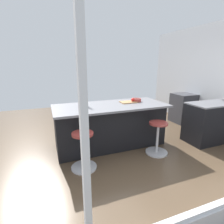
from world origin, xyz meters
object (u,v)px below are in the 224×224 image
at_px(stool_by_window, 157,139).
at_px(water_bottle, 86,100).
at_px(oven_range, 183,108).
at_px(kitchen_island, 110,125).
at_px(stool_middle, 83,152).
at_px(apple_red, 133,100).
at_px(cutting_board, 129,102).
at_px(fruit_bowl, 136,100).

height_order(stool_by_window, water_bottle, water_bottle).
xyz_separation_m(oven_range, kitchen_island, (2.65, 0.73, 0.03)).
bearing_deg(stool_middle, oven_range, -157.51).
xyz_separation_m(kitchen_island, apple_red, (-0.54, -0.02, 0.52)).
bearing_deg(cutting_board, apple_red, 169.87).
height_order(oven_range, stool_by_window, oven_range).
bearing_deg(fruit_bowl, stool_by_window, 97.31).
xyz_separation_m(kitchen_island, cutting_board, (-0.44, -0.04, 0.47)).
bearing_deg(water_bottle, apple_red, 179.31).
bearing_deg(oven_range, stool_by_window, 36.39).
bearing_deg(stool_middle, apple_red, -151.24).
bearing_deg(fruit_bowl, kitchen_island, 5.37).
relative_size(oven_range, stool_by_window, 1.34).
relative_size(water_bottle, fruit_bowl, 1.48).
relative_size(stool_middle, apple_red, 8.27).
relative_size(stool_middle, fruit_bowl, 3.10).
height_order(oven_range, stool_middle, oven_range).
distance_m(oven_range, kitchen_island, 2.75).
relative_size(kitchen_island, apple_red, 29.58).
bearing_deg(kitchen_island, oven_range, -164.69).
xyz_separation_m(cutting_board, fruit_bowl, (-0.20, -0.02, 0.03)).
height_order(apple_red, water_bottle, water_bottle).
relative_size(oven_range, water_bottle, 2.81).
bearing_deg(stool_by_window, apple_red, -73.90).
height_order(stool_by_window, apple_red, apple_red).
bearing_deg(stool_by_window, cutting_board, -67.51).
xyz_separation_m(oven_range, fruit_bowl, (2.00, 0.66, 0.53)).
distance_m(stool_by_window, fruit_bowl, 0.99).
distance_m(stool_middle, apple_red, 1.61).
distance_m(oven_range, water_bottle, 3.29).
bearing_deg(apple_red, kitchen_island, 2.63).
distance_m(stool_by_window, apple_red, 1.00).
relative_size(cutting_board, water_bottle, 1.15).
bearing_deg(apple_red, stool_middle, 28.76).
height_order(cutting_board, water_bottle, water_bottle).
bearing_deg(apple_red, stool_by_window, 106.10).
height_order(oven_range, kitchen_island, kitchen_island).
distance_m(stool_by_window, stool_middle, 1.49).
relative_size(kitchen_island, cutting_board, 6.52).
distance_m(oven_range, cutting_board, 2.36).
bearing_deg(oven_range, kitchen_island, 15.31).
relative_size(stool_by_window, cutting_board, 1.82).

